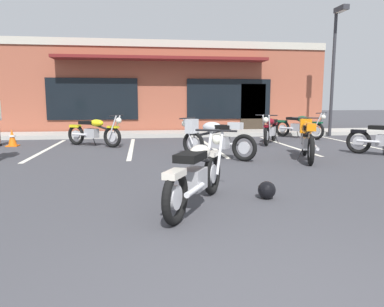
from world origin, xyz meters
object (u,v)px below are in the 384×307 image
object	(u,v)px
motorcycle_orange_scrambler	(308,138)
motorcycle_cream_vintage	(299,126)
motorcycle_silver_naked	(271,129)
parking_lot_lamp_post	(335,54)
traffic_cone	(12,138)
motorcycle_red_sportbike	(94,131)
helmet_on_pavement	(267,190)
motorcycle_foreground_classic	(197,173)
motorcycle_green_cafe_racer	(214,137)

from	to	relation	value
motorcycle_orange_scrambler	motorcycle_cream_vintage	xyz separation A→B (m)	(1.86, 4.62, -0.07)
motorcycle_silver_naked	parking_lot_lamp_post	xyz separation A→B (m)	(3.17, 1.92, 2.67)
motorcycle_silver_naked	motorcycle_orange_scrambler	distance (m)	3.20
motorcycle_silver_naked	traffic_cone	bearing A→B (deg)	177.21
parking_lot_lamp_post	motorcycle_silver_naked	bearing A→B (deg)	-148.88
motorcycle_red_sportbike	parking_lot_lamp_post	distance (m)	9.39
helmet_on_pavement	traffic_cone	xyz separation A→B (m)	(-5.75, 6.85, 0.13)
motorcycle_foreground_classic	motorcycle_orange_scrambler	world-z (taller)	same
motorcycle_red_sportbike	traffic_cone	distance (m)	2.54
motorcycle_silver_naked	motorcycle_foreground_classic	bearing A→B (deg)	-117.25
motorcycle_red_sportbike	parking_lot_lamp_post	size ratio (longest dim) A/B	0.38
motorcycle_silver_naked	parking_lot_lamp_post	size ratio (longest dim) A/B	0.39
parking_lot_lamp_post	motorcycle_green_cafe_racer	bearing A→B (deg)	-140.54
motorcycle_red_sportbike	traffic_cone	xyz separation A→B (m)	(-2.51, 0.35, -0.20)
motorcycle_red_sportbike	motorcycle_cream_vintage	world-z (taller)	same
motorcycle_foreground_classic	helmet_on_pavement	world-z (taller)	motorcycle_foreground_classic
motorcycle_cream_vintage	motorcycle_silver_naked	bearing A→B (deg)	-138.64
motorcycle_cream_vintage	parking_lot_lamp_post	size ratio (longest dim) A/B	0.39
motorcycle_silver_naked	motorcycle_green_cafe_racer	size ratio (longest dim) A/B	1.12
motorcycle_red_sportbike	motorcycle_silver_naked	world-z (taller)	same
traffic_cone	parking_lot_lamp_post	size ratio (longest dim) A/B	0.11
motorcycle_silver_naked	motorcycle_cream_vintage	world-z (taller)	same
motorcycle_orange_scrambler	helmet_on_pavement	size ratio (longest dim) A/B	7.78
motorcycle_cream_vintage	motorcycle_green_cafe_racer	bearing A→B (deg)	-134.50
motorcycle_silver_naked	motorcycle_green_cafe_racer	bearing A→B (deg)	-132.03
traffic_cone	motorcycle_red_sportbike	bearing A→B (deg)	-7.85
helmet_on_pavement	traffic_cone	distance (m)	8.94
motorcycle_cream_vintage	parking_lot_lamp_post	world-z (taller)	parking_lot_lamp_post
helmet_on_pavement	traffic_cone	world-z (taller)	traffic_cone
motorcycle_foreground_classic	traffic_cone	size ratio (longest dim) A/B	3.63
traffic_cone	motorcycle_cream_vintage	bearing A→B (deg)	6.07
motorcycle_green_cafe_racer	motorcycle_orange_scrambler	distance (m)	2.25
motorcycle_green_cafe_racer	parking_lot_lamp_post	size ratio (longest dim) A/B	0.35
motorcycle_cream_vintage	motorcycle_foreground_classic	bearing A→B (deg)	-121.99
traffic_cone	motorcycle_green_cafe_racer	bearing A→B (deg)	-28.49
motorcycle_foreground_classic	motorcycle_silver_naked	world-z (taller)	same
motorcycle_orange_scrambler	parking_lot_lamp_post	bearing A→B (deg)	56.28
motorcycle_red_sportbike	helmet_on_pavement	xyz separation A→B (m)	(3.24, -6.50, -0.33)
motorcycle_foreground_classic	helmet_on_pavement	size ratio (longest dim) A/B	7.39
motorcycle_green_cafe_racer	motorcycle_orange_scrambler	world-z (taller)	same
motorcycle_foreground_classic	motorcycle_orange_scrambler	bearing A→B (deg)	47.53
motorcycle_foreground_classic	motorcycle_green_cafe_racer	world-z (taller)	same
motorcycle_red_sportbike	traffic_cone	size ratio (longest dim) A/B	3.45
motorcycle_orange_scrambler	parking_lot_lamp_post	xyz separation A→B (m)	(3.41, 5.10, 2.60)
motorcycle_silver_naked	helmet_on_pavement	world-z (taller)	motorcycle_silver_naked
motorcycle_red_sportbike	motorcycle_orange_scrambler	distance (m)	6.30
motorcycle_cream_vintage	traffic_cone	distance (m)	9.83
motorcycle_foreground_classic	parking_lot_lamp_post	xyz separation A→B (m)	(6.63, 8.62, 2.67)
motorcycle_silver_naked	motorcycle_cream_vintage	size ratio (longest dim) A/B	1.02
motorcycle_silver_naked	motorcycle_orange_scrambler	xyz separation A→B (m)	(-0.23, -3.19, 0.07)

